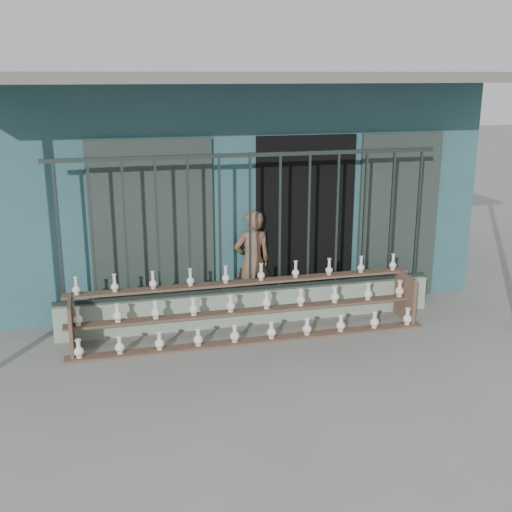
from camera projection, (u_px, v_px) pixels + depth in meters
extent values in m
plane|color=slate|center=(277.00, 363.00, 7.33)|extent=(60.00, 60.00, 0.00)
cube|color=#295157|center=(208.00, 170.00, 10.90)|extent=(7.00, 5.00, 3.20)
cube|color=black|center=(304.00, 222.00, 8.91)|extent=(1.40, 0.12, 2.40)
cube|color=#202B26|center=(152.00, 232.00, 8.38)|extent=(1.60, 0.08, 2.40)
cube|color=#202B26|center=(398.00, 217.00, 9.20)|extent=(1.20, 0.08, 2.40)
cube|color=#59544C|center=(252.00, 77.00, 7.58)|extent=(7.40, 2.00, 0.12)
cube|color=gray|center=(250.00, 306.00, 8.48)|extent=(5.00, 0.20, 0.45)
cube|color=#283330|center=(58.00, 234.00, 7.62)|extent=(0.03, 0.03, 1.80)
cube|color=#283330|center=(92.00, 232.00, 7.71)|extent=(0.03, 0.03, 1.80)
cube|color=#283330|center=(125.00, 231.00, 7.80)|extent=(0.03, 0.03, 1.80)
cube|color=#283330|center=(158.00, 229.00, 7.89)|extent=(0.03, 0.03, 1.80)
cube|color=#283330|center=(189.00, 227.00, 7.99)|extent=(0.03, 0.03, 1.80)
cube|color=#283330|center=(220.00, 225.00, 8.08)|extent=(0.03, 0.03, 1.80)
cube|color=#283330|center=(250.00, 223.00, 8.17)|extent=(0.03, 0.03, 1.80)
cube|color=#283330|center=(280.00, 222.00, 8.26)|extent=(0.03, 0.03, 1.80)
cube|color=#283330|center=(309.00, 220.00, 8.35)|extent=(0.03, 0.03, 1.80)
cube|color=#283330|center=(337.00, 218.00, 8.45)|extent=(0.03, 0.03, 1.80)
cube|color=#283330|center=(364.00, 217.00, 8.54)|extent=(0.03, 0.03, 1.80)
cube|color=#283330|center=(391.00, 215.00, 8.63)|extent=(0.03, 0.03, 1.80)
cube|color=#283330|center=(418.00, 214.00, 8.72)|extent=(0.03, 0.03, 1.80)
cube|color=#283330|center=(250.00, 155.00, 7.93)|extent=(5.00, 0.04, 0.05)
cube|color=#283330|center=(250.00, 288.00, 8.41)|extent=(5.00, 0.04, 0.05)
cube|color=brown|center=(253.00, 341.00, 7.90)|extent=(4.50, 0.18, 0.03)
cube|color=brown|center=(249.00, 311.00, 8.05)|extent=(4.50, 0.18, 0.03)
cube|color=brown|center=(244.00, 282.00, 8.20)|extent=(4.50, 0.18, 0.03)
cube|color=brown|center=(71.00, 327.00, 7.55)|extent=(0.04, 0.55, 0.64)
cube|color=brown|center=(405.00, 297.00, 8.56)|extent=(0.04, 0.55, 0.64)
imported|color=brown|center=(252.00, 262.00, 8.74)|extent=(0.56, 0.40, 1.43)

